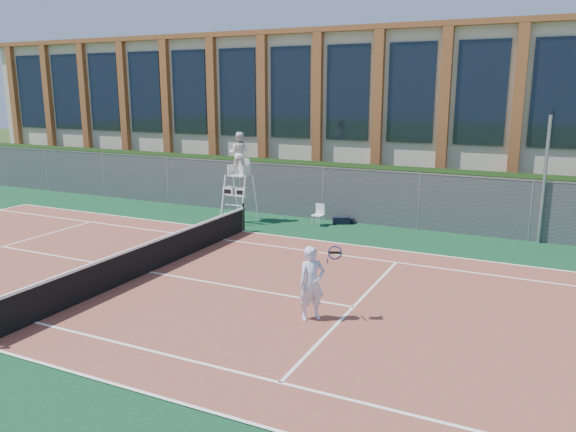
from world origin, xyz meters
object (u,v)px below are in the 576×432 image
at_px(steel_pole, 544,180).
at_px(plastic_chair, 319,213).
at_px(tennis_player, 312,283).
at_px(umpire_chair, 239,156).

bearing_deg(steel_pole, plastic_chair, -173.35).
height_order(plastic_chair, tennis_player, tennis_player).
height_order(umpire_chair, plastic_chair, umpire_chair).
relative_size(umpire_chair, tennis_player, 2.09).
bearing_deg(steel_pole, tennis_player, -115.01).
xyz_separation_m(steel_pole, umpire_chair, (-11.32, -1.65, 0.47)).
bearing_deg(tennis_player, plastic_chair, 111.52).
bearing_deg(plastic_chair, umpire_chair, -167.69).
xyz_separation_m(umpire_chair, tennis_player, (6.74, -8.17, -1.80)).
relative_size(plastic_chair, tennis_player, 0.49).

